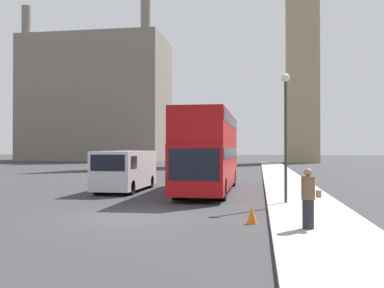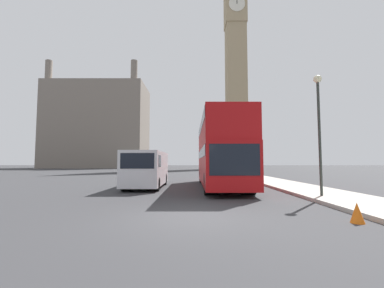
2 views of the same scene
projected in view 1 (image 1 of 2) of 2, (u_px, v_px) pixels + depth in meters
The scene contains 8 objects.
ground_plane at pixel (127, 217), 15.26m from camera, with size 300.00×300.00×0.00m, color #333335.
sidewalk_strip at pixel (316, 219), 14.24m from camera, with size 3.10×120.00×0.15m.
building_block_distant at pixel (97, 100), 88.42m from camera, with size 28.37×15.65×30.41m.
red_double_decker_bus at pixel (209, 149), 24.04m from camera, with size 2.57×11.35×4.36m.
white_van at pixel (125, 169), 24.44m from camera, with size 2.16×5.99×2.30m.
pedestrian at pixel (308, 199), 12.19m from camera, with size 0.54×0.38×1.72m.
street_lamp at pixel (286, 117), 18.14m from camera, with size 0.36×0.36×5.48m.
traffic_cone at pixel (252, 215), 13.81m from camera, with size 0.36×0.36×0.55m.
Camera 1 is at (4.66, -14.74, 2.44)m, focal length 40.00 mm.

